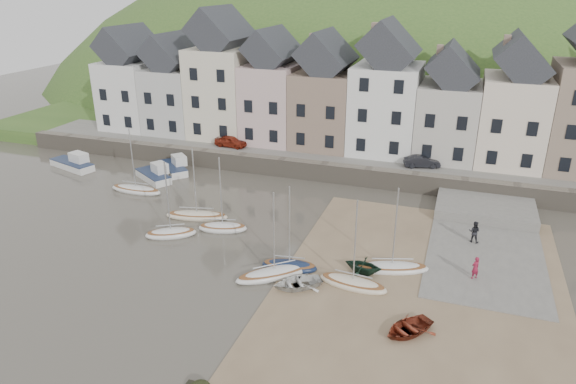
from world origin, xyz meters
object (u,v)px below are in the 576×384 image
at_px(rowboat_white, 297,283).
at_px(car_left, 231,141).
at_px(sailboat_0, 136,189).
at_px(rowboat_green, 363,265).
at_px(car_right, 422,162).
at_px(rowboat_red, 408,328).
at_px(person_dark, 474,232).
at_px(person_red, 475,268).

height_order(rowboat_white, car_left, car_left).
distance_m(sailboat_0, rowboat_green, 24.21).
height_order(sailboat_0, rowboat_white, sailboat_0).
bearing_deg(car_right, rowboat_red, 167.91).
bearing_deg(rowboat_green, rowboat_red, 40.17).
height_order(rowboat_red, person_dark, person_dark).
xyz_separation_m(rowboat_red, person_dark, (3.31, 12.57, 0.58)).
xyz_separation_m(rowboat_white, rowboat_green, (3.67, 3.04, 0.33)).
bearing_deg(person_dark, sailboat_0, 8.97).
relative_size(rowboat_white, rowboat_red, 1.01).
height_order(person_red, car_left, car_left).
distance_m(person_red, car_left, 30.71).
bearing_deg(person_dark, person_red, 101.22).
height_order(rowboat_white, person_red, person_red).
height_order(rowboat_red, car_right, car_right).
distance_m(rowboat_white, person_dark, 14.71).
xyz_separation_m(sailboat_0, rowboat_green, (23.00, -7.56, 0.46)).
height_order(car_left, car_right, car_left).
bearing_deg(person_dark, car_left, -14.88).
distance_m(sailboat_0, rowboat_white, 22.05).
bearing_deg(rowboat_white, person_dark, 97.83).
relative_size(rowboat_white, person_dark, 1.89).
height_order(sailboat_0, rowboat_red, sailboat_0).
bearing_deg(sailboat_0, car_left, 67.77).
height_order(person_dark, car_right, car_right).
bearing_deg(sailboat_0, rowboat_white, -28.75).
xyz_separation_m(sailboat_0, car_right, (24.87, 11.22, 1.90)).
relative_size(person_dark, car_right, 0.49).
bearing_deg(car_left, rowboat_white, -141.72).
distance_m(sailboat_0, rowboat_red, 29.66).
relative_size(person_red, car_right, 0.46).
xyz_separation_m(rowboat_green, rowboat_red, (3.65, -5.45, -0.33)).
relative_size(car_left, car_right, 1.04).
bearing_deg(person_red, rowboat_green, -27.57).
distance_m(rowboat_white, rowboat_red, 7.70).
xyz_separation_m(rowboat_red, person_red, (3.44, 7.17, 0.52)).
relative_size(rowboat_red, car_right, 0.92).
bearing_deg(person_red, rowboat_red, 23.20).
bearing_deg(car_right, sailboat_0, 98.00).
height_order(rowboat_red, person_red, person_red).
relative_size(rowboat_green, rowboat_red, 0.79).
height_order(rowboat_green, rowboat_red, rowboat_green).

